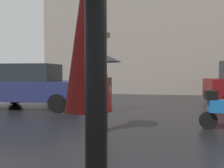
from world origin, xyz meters
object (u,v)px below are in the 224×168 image
Objects in this scene: folded_patio_umbrella_far at (88,41)px; pedestrian_with_umbrella at (102,70)px; parked_car_right at (32,85)px; street_signpost at (94,62)px.

folded_patio_umbrella_far is 1.24× the size of pedestrian_with_umbrella.
parked_car_right is at bearing -165.33° from pedestrian_with_umbrella.
street_signpost is (2.86, -0.96, 0.89)m from parked_car_right.
folded_patio_umbrella_far is 4.12m from pedestrian_with_umbrella.
street_signpost reaches higher than folded_patio_umbrella_far.
parked_car_right is (-4.27, 7.38, -0.78)m from folded_patio_umbrella_far.
street_signpost reaches higher than pedestrian_with_umbrella.
street_signpost is (-0.73, 2.36, 0.30)m from pedestrian_with_umbrella.
parked_car_right is 1.40× the size of street_signpost.
folded_patio_umbrella_far is 8.56m from parked_car_right.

